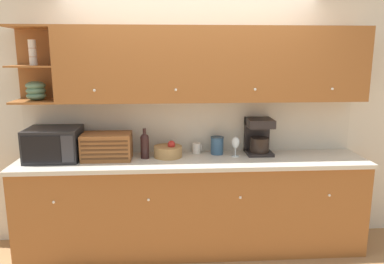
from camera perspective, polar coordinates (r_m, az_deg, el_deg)
ground_plane at (r=4.28m, az=-0.19°, el=-15.30°), size 24.00×24.00×0.00m
wall_back at (r=3.90m, az=-0.23°, el=2.18°), size 5.78×0.06×2.60m
counter_unit at (r=3.82m, az=0.09°, el=-10.95°), size 3.40×0.62×0.95m
backsplash_panel at (r=3.87m, az=-0.19°, el=1.01°), size 3.38×0.01×0.55m
upper_cabinets at (r=3.65m, az=2.54°, el=10.23°), size 3.38×0.38×0.70m
microwave at (r=3.83m, az=-20.30°, el=-1.73°), size 0.50×0.41×0.31m
bread_box at (r=3.71m, az=-12.84°, el=-2.16°), size 0.47×0.30×0.26m
wine_bottle at (r=3.68m, az=-7.22°, el=-1.93°), size 0.08×0.08×0.30m
fruit_basket at (r=3.72m, az=-3.66°, el=-2.93°), size 0.28×0.28×0.17m
mug at (r=3.85m, az=0.72°, el=-2.48°), size 0.10×0.08×0.11m
storage_canister at (r=3.82m, az=3.83°, el=-2.04°), size 0.13×0.13×0.18m
wine_glass at (r=3.73m, az=6.66°, el=-1.71°), size 0.08×0.08×0.20m
coffee_maker at (r=3.87m, az=10.11°, el=-0.59°), size 0.26×0.28×0.37m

